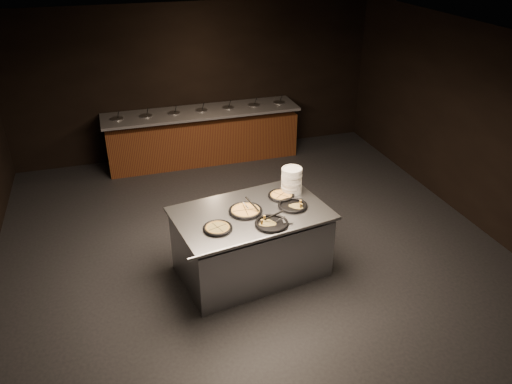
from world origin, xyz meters
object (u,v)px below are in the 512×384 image
(serving_counter, at_px, (251,244))
(pan_cheese_whole, at_px, (246,211))
(plate_stack, at_px, (292,180))
(pan_veggie_whole, at_px, (218,228))

(serving_counter, height_order, pan_cheese_whole, pan_cheese_whole)
(serving_counter, xyz_separation_m, plate_stack, (0.68, 0.36, 0.65))
(serving_counter, height_order, pan_veggie_whole, pan_veggie_whole)
(plate_stack, height_order, pan_cheese_whole, plate_stack)
(pan_veggie_whole, relative_size, pan_cheese_whole, 0.83)
(pan_veggie_whole, bearing_deg, serving_counter, 28.30)
(plate_stack, xyz_separation_m, pan_veggie_whole, (-1.17, -0.63, -0.15))
(serving_counter, distance_m, pan_veggie_whole, 0.75)
(pan_cheese_whole, bearing_deg, serving_counter, -21.24)
(pan_veggie_whole, bearing_deg, plate_stack, 28.16)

